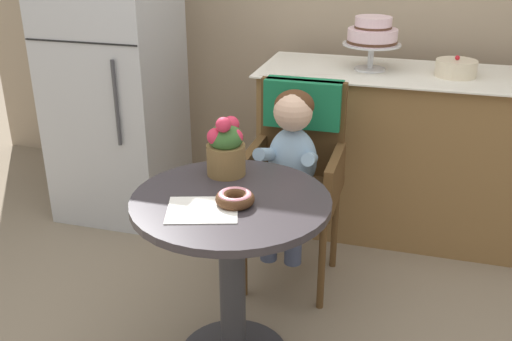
% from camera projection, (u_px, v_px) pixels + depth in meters
% --- Properties ---
extents(cafe_table, '(0.72, 0.72, 0.72)m').
position_uv_depth(cafe_table, '(232.00, 249.00, 2.18)').
color(cafe_table, '#332D33').
rests_on(cafe_table, ground).
extents(wicker_chair, '(0.42, 0.45, 0.95)m').
position_uv_depth(wicker_chair, '(298.00, 151.00, 2.73)').
color(wicker_chair, brown).
rests_on(wicker_chair, ground).
extents(seated_child, '(0.27, 0.32, 0.73)m').
position_uv_depth(seated_child, '(291.00, 156.00, 2.57)').
color(seated_child, '#8CADCC').
rests_on(seated_child, ground).
extents(paper_napkin, '(0.29, 0.26, 0.00)m').
position_uv_depth(paper_napkin, '(202.00, 210.00, 2.01)').
color(paper_napkin, white).
rests_on(paper_napkin, cafe_table).
extents(donut_front, '(0.14, 0.14, 0.05)m').
position_uv_depth(donut_front, '(235.00, 198.00, 2.04)').
color(donut_front, '#4C2D19').
rests_on(donut_front, cafe_table).
extents(flower_vase, '(0.15, 0.15, 0.24)m').
position_uv_depth(flower_vase, '(226.00, 146.00, 2.25)').
color(flower_vase, brown).
rests_on(flower_vase, cafe_table).
extents(display_counter, '(1.56, 0.62, 0.90)m').
position_uv_depth(display_counter, '(403.00, 153.00, 3.21)').
color(display_counter, olive).
rests_on(display_counter, ground).
extents(tiered_cake_stand, '(0.30, 0.30, 0.27)m').
position_uv_depth(tiered_cake_stand, '(372.00, 35.00, 3.01)').
color(tiered_cake_stand, silver).
rests_on(tiered_cake_stand, display_counter).
extents(round_layer_cake, '(0.20, 0.20, 0.11)m').
position_uv_depth(round_layer_cake, '(456.00, 68.00, 2.94)').
color(round_layer_cake, beige).
rests_on(round_layer_cake, display_counter).
extents(refrigerator, '(0.64, 0.63, 1.70)m').
position_uv_depth(refrigerator, '(114.00, 70.00, 3.28)').
color(refrigerator, '#B7BABF').
rests_on(refrigerator, ground).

